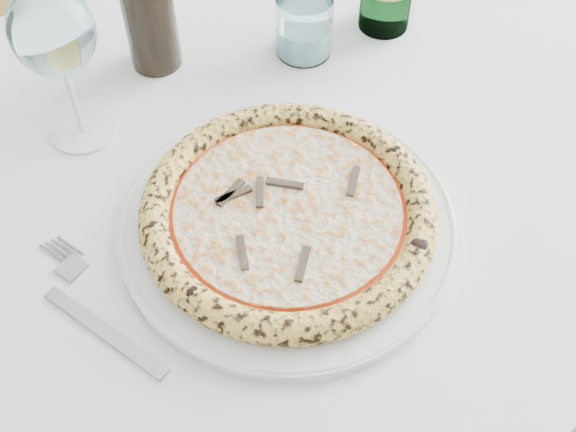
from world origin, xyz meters
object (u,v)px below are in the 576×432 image
at_px(dining_table, 244,216).
at_px(plate, 288,223).
at_px(pizza, 288,212).
at_px(wine_glass, 53,34).
at_px(chair_far, 54,0).
at_px(tumbler, 304,29).

height_order(dining_table, plate, plate).
height_order(pizza, wine_glass, wine_glass).
xyz_separation_m(chair_far, pizza, (-0.00, -0.84, 0.25)).
xyz_separation_m(wine_glass, tumbler, (0.30, -0.01, -0.11)).
relative_size(dining_table, pizza, 5.04).
height_order(dining_table, pizza, pizza).
distance_m(dining_table, tumbler, 0.25).
relative_size(plate, tumbler, 4.41).
bearing_deg(tumbler, wine_glass, 177.31).
xyz_separation_m(chair_far, plate, (-0.00, -0.84, 0.23)).
bearing_deg(plate, dining_table, 90.00).
height_order(dining_table, chair_far, chair_far).
bearing_deg(chair_far, wine_glass, -102.30).
bearing_deg(tumbler, chair_far, 105.47).
bearing_deg(pizza, tumbler, 53.75).
bearing_deg(chair_far, pizza, -90.13).
height_order(pizza, tumbler, tumbler).
bearing_deg(wine_glass, pizza, -62.57).
relative_size(wine_glass, tumbler, 2.46).
bearing_deg(plate, wine_glass, 117.43).
relative_size(plate, pizza, 1.16).
distance_m(chair_far, pizza, 0.88).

